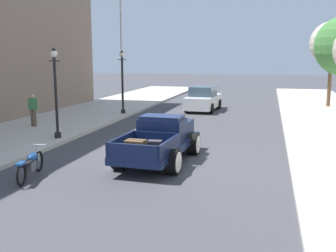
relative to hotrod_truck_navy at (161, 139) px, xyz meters
name	(u,v)px	position (x,y,z in m)	size (l,w,h in m)	color
ground_plane	(161,157)	(-0.13, 0.41, -0.75)	(140.00, 140.00, 0.00)	#3D3D42
hotrod_truck_navy	(161,139)	(0.00, 0.00, 0.00)	(2.36, 5.01, 1.58)	#0F1938
motorcycle_parked	(30,164)	(-3.23, -3.10, -0.31)	(0.73, 2.08, 0.93)	black
car_background_white	(203,99)	(-0.69, 13.37, 0.01)	(2.09, 4.41, 1.65)	silver
pedestrian_sidewalk_left	(33,108)	(-7.85, 4.26, 0.33)	(0.53, 0.22, 1.65)	brown
street_lamp_near	(55,86)	(-5.17, 1.91, 1.63)	(0.50, 0.32, 3.85)	black
street_lamp_far	(122,77)	(-5.13, 9.75, 1.63)	(0.50, 0.32, 3.85)	black
flagpole	(124,27)	(-6.92, 14.93, 5.02)	(1.74, 0.16, 9.16)	#B2B2B7
street_tree_third	(332,43)	(7.70, 16.73, 3.77)	(3.03, 3.03, 5.91)	brown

